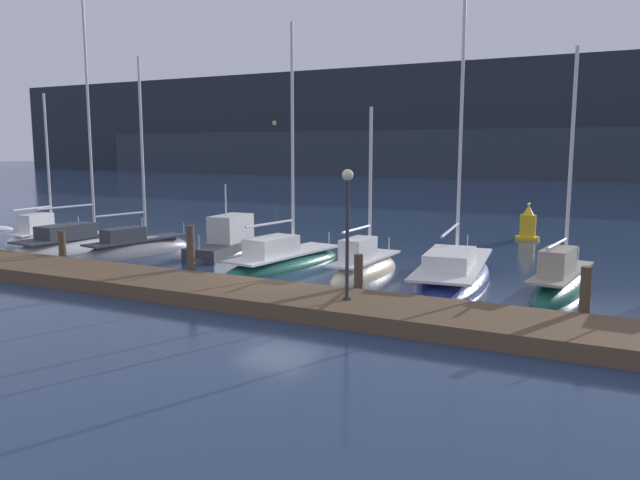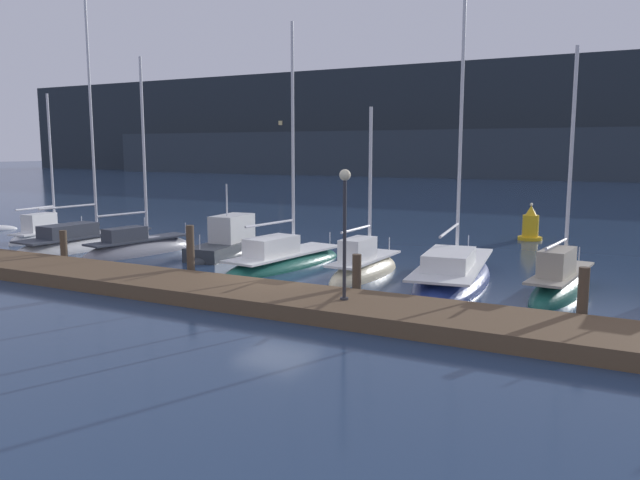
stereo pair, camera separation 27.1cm
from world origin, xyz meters
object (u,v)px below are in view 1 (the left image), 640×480
Objects in this scene: sailboat_berth_8 at (560,288)px; sailboat_berth_6 at (364,272)px; motorboat_berth_4 at (227,249)px; sailboat_berth_5 at (284,263)px; sailboat_berth_3 at (137,252)px; sailboat_berth_7 at (453,279)px; channel_buoy at (528,226)px; sailboat_berth_1 at (46,237)px; dock_lamppost at (347,212)px; sailboat_berth_2 at (83,246)px.

sailboat_berth_6 is at bearing -177.51° from sailboat_berth_8.
sailboat_berth_5 reaches higher than motorboat_berth_4.
motorboat_berth_4 is (3.64, 1.69, 0.15)m from sailboat_berth_3.
sailboat_berth_7 reaches higher than channel_buoy.
sailboat_berth_1 is 1.61× the size of motorboat_berth_4.
sailboat_berth_8 reaches higher than sailboat_berth_6.
sailboat_berth_5 is at bearing 133.57° from dock_lamppost.
channel_buoy is at bearing 86.70° from sailboat_berth_7.
sailboat_berth_5 is at bearing -178.47° from sailboat_berth_7.
sailboat_berth_8 reaches higher than motorboat_berth_4.
dock_lamppost is at bearing -72.37° from sailboat_berth_6.
sailboat_berth_6 is (10.83, 0.22, 0.03)m from sailboat_berth_3.
sailboat_berth_1 is 2.25× the size of dock_lamppost.
sailboat_berth_3 is 1.10× the size of sailboat_berth_8.
sailboat_berth_8 reaches higher than sailboat_berth_1.
sailboat_berth_3 is 4.90× the size of channel_buoy.
sailboat_berth_1 reaches higher than motorboat_berth_4.
sailboat_berth_3 reaches higher than dock_lamppost.
sailboat_berth_1 is 18.24m from sailboat_berth_6.
sailboat_berth_7 reaches higher than motorboat_berth_4.
motorboat_berth_4 is at bearing 168.43° from sailboat_berth_6.
sailboat_berth_8 is 8.02m from dock_lamppost.
sailboat_berth_2 is 3.48× the size of dock_lamppost.
sailboat_berth_2 is at bearing 177.85° from sailboat_berth_3.
motorboat_berth_4 is (7.05, 1.56, 0.15)m from sailboat_berth_2.
channel_buoy is at bearing 82.84° from dock_lamppost.
sailboat_berth_7 reaches higher than sailboat_berth_6.
sailboat_berth_6 is 13.12m from channel_buoy.
sailboat_berth_6 reaches higher than dock_lamppost.
sailboat_berth_5 is at bearing 3.80° from sailboat_berth_3.
sailboat_berth_2 is 17.46m from sailboat_berth_7.
sailboat_berth_5 is 8.12m from dock_lamppost.
motorboat_berth_4 is 10.45m from sailboat_berth_7.
sailboat_berth_3 is 10.83m from sailboat_berth_6.
sailboat_berth_2 is (3.97, -1.18, -0.02)m from sailboat_berth_1.
sailboat_berth_2 is at bearing -167.53° from motorboat_berth_4.
sailboat_berth_2 reaches higher than sailboat_berth_5.
motorboat_berth_4 is 0.60× the size of sailboat_berth_8.
sailboat_berth_5 is 0.86× the size of sailboat_berth_7.
dock_lamppost is at bearing -132.49° from sailboat_berth_8.
sailboat_berth_5 is at bearing -179.84° from sailboat_berth_8.
sailboat_berth_2 is 14.24m from sailboat_berth_6.
sailboat_berth_5 reaches higher than sailboat_berth_1.
sailboat_berth_6 is 3.24m from sailboat_berth_7.
sailboat_berth_7 reaches higher than dock_lamppost.
motorboat_berth_4 is at bearing 142.76° from dock_lamppost.
sailboat_berth_8 is at bearing 2.49° from sailboat_berth_6.
dock_lamppost is (5.26, -5.53, 2.77)m from sailboat_berth_5.
sailboat_berth_8 is (17.59, 0.51, 0.06)m from sailboat_berth_3.
sailboat_berth_3 reaches higher than channel_buoy.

